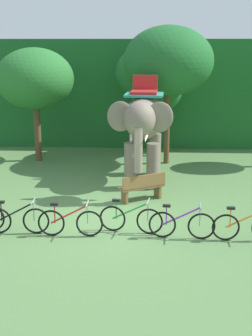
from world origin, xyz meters
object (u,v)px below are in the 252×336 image
Objects in this scene: bike_green at (131,219)px; wooden_bench at (143,186)px; tree_center_left at (35,79)px; bike_black at (17,220)px; bike_red at (70,222)px; tree_left at (157,90)px; tree_center_right at (169,61)px; bike_purple at (182,224)px; bike_orange at (246,227)px; tree_far_right at (153,73)px; elephant at (143,123)px.

bike_green is 1.12× the size of wooden_bench.
tree_center_left is 2.77× the size of bike_black.
bike_red is 1.01× the size of bike_green.
tree_center_right is at bearing -77.75° from tree_left.
bike_purple is (2.88, -0.00, 0.00)m from bike_red.
tree_center_right reaches higher than bike_orange.
tree_center_right is at bearing 79.21° from wooden_bench.
wooden_bench is (-0.34, -6.18, -3.16)m from tree_far_right.
bike_black is at bearing 178.32° from bike_orange.
bike_black is 1.00× the size of bike_red.
elephant is (4.52, -3.16, -1.25)m from tree_center_left.
bike_black is 4.29m from wooden_bench.
bike_green is at bearing -99.18° from tree_center_right.
bike_purple is (5.59, -7.95, -3.07)m from tree_center_left.
tree_left is 9.94m from bike_purple.
bike_orange is 3.97m from wooden_bench.
bike_green is (-0.62, -8.74, -3.25)m from tree_far_right.
bike_orange is (2.31, -9.13, -3.25)m from tree_far_right.
bike_purple is at bearing -13.58° from bike_green.
elephant is (-0.55, -4.82, -0.68)m from tree_left.
bike_red is (-2.36, -9.60, -2.50)m from tree_left.
bike_red is 1.59m from bike_green.
bike_purple is at bearing -89.14° from tree_center_right.
tree_far_right is (4.88, 1.11, 0.18)m from tree_center_left.
bike_black is at bearing -111.77° from tree_left.
bike_red is (1.43, -0.10, 0.00)m from bike_black.
elephant is 2.44× the size of bike_purple.
wooden_bench is at bearing 131.93° from bike_orange.
wooden_bench is at bearing -48.14° from tree_center_left.
tree_far_right is at bearing 114.25° from tree_center_right.
bike_green reaches higher than wooden_bench.
bike_green is at bearing 166.42° from bike_purple.
tree_center_left is 2.77× the size of bike_purple.
tree_center_right is 3.27× the size of bike_red.
tree_center_left is 5.66m from elephant.
elephant reaches higher than bike_black.
elephant is at bearing -107.76° from tree_center_right.
tree_left reaches higher than wooden_bench.
tree_center_right is 3.27× the size of bike_purple.
bike_purple is (0.12, -7.76, -3.81)m from tree_center_right.
tree_center_right reaches higher than tree_far_right.
bike_black is 1.00× the size of bike_purple.
tree_center_left is at bearing 108.79° from bike_red.
bike_black is at bearing -139.59° from wooden_bench.
elephant is (-0.37, -4.27, -1.44)m from tree_far_right.
wooden_bench is at bearing 109.94° from bike_purple.
bike_green is (-0.25, -4.47, -1.82)m from elephant.
tree_left reaches higher than bike_red.
tree_left is at bearing 85.07° from bike_green.
tree_far_right reaches higher than tree_left.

